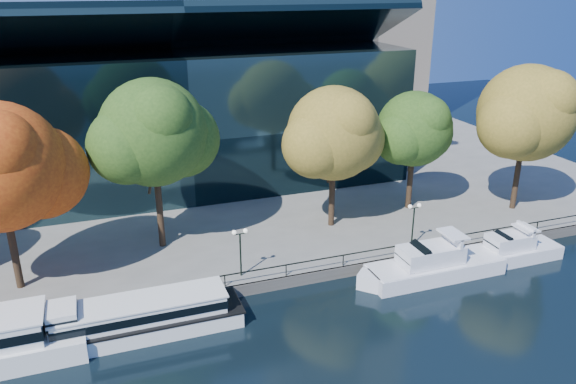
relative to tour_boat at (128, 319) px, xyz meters
name	(u,v)px	position (x,y,z in m)	size (l,w,h in m)	color
ground	(300,307)	(12.48, -0.71, -1.33)	(160.00, 160.00, 0.00)	black
promenade	(202,162)	(12.48, 35.67, -0.83)	(90.00, 67.08, 1.00)	slate
railing	(286,265)	(12.48, 2.54, 0.61)	(88.20, 0.08, 0.99)	black
convention_building	(173,112)	(8.48, 31.08, 7.18)	(50.00, 24.57, 21.43)	black
tour_boat	(128,319)	(0.00, 0.00, 0.00)	(16.46, 3.67, 3.12)	white
cruiser_near	(430,265)	(24.15, -0.08, -0.16)	(12.94, 3.33, 3.75)	white
cruiser_far	(509,250)	(32.27, 0.11, -0.30)	(9.96, 2.76, 3.25)	white
tree_1	(1,170)	(-7.17, 7.75, 9.19)	(11.76, 9.65, 14.43)	black
tree_2	(155,135)	(4.14, 11.34, 9.82)	(11.25, 9.22, 14.84)	black
tree_3	(336,135)	(20.07, 10.38, 8.57)	(10.76, 8.83, 13.39)	black
tree_4	(416,131)	(29.36, 11.76, 7.86)	(9.32, 7.64, 12.08)	black
tree_5	(528,115)	(39.50, 7.95, 9.44)	(11.81, 9.68, 14.70)	black
lamp_1	(240,242)	(9.11, 3.79, 2.65)	(1.26, 0.36, 4.03)	black
lamp_2	(414,215)	(24.73, 3.79, 2.65)	(1.26, 0.36, 4.03)	black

